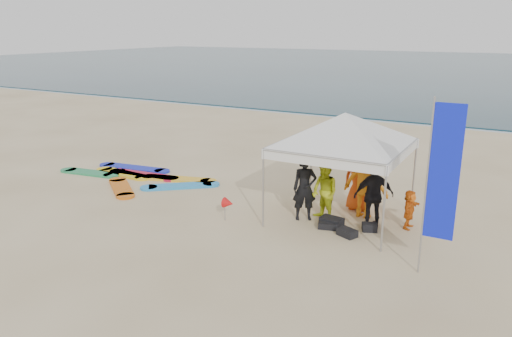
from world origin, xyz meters
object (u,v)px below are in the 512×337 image
at_px(person_yellow, 325,192).
at_px(person_orange_b, 359,179).
at_px(marker_pennant, 229,203).
at_px(canopy_tent, 345,113).
at_px(feather_flag, 442,175).
at_px(person_black_b, 374,195).
at_px(person_orange_a, 366,182).
at_px(surfboard_spread, 139,177).
at_px(person_black_a, 305,188).
at_px(person_seated, 409,209).

xyz_separation_m(person_yellow, person_orange_b, (0.54, 1.20, 0.12)).
bearing_deg(marker_pennant, canopy_tent, 33.69).
bearing_deg(feather_flag, person_black_b, 133.70).
distance_m(person_orange_a, surfboard_spread, 7.77).
xyz_separation_m(person_black_b, surfboard_spread, (-8.12, 0.43, -0.82)).
height_order(person_black_b, canopy_tent, canopy_tent).
bearing_deg(person_orange_a, marker_pennant, 42.07).
distance_m(person_yellow, canopy_tent, 2.10).
distance_m(feather_flag, surfboard_spread, 10.42).
bearing_deg(marker_pennant, person_black_a, 33.64).
relative_size(person_orange_b, marker_pennant, 2.79).
bearing_deg(person_orange_a, person_seated, 175.91).
bearing_deg(person_black_a, marker_pennant, -178.98).
xyz_separation_m(person_seated, feather_flag, (1.00, -2.31, 1.64)).
bearing_deg(canopy_tent, surfboard_spread, 178.38).
xyz_separation_m(canopy_tent, feather_flag, (2.74, -2.13, -0.67)).
xyz_separation_m(person_black_a, person_orange_a, (1.32, 0.97, 0.11)).
bearing_deg(person_yellow, person_black_a, -130.65).
xyz_separation_m(person_yellow, person_orange_a, (0.84, 0.79, 0.19)).
distance_m(person_yellow, person_orange_a, 1.17).
xyz_separation_m(feather_flag, marker_pennant, (-5.20, 0.48, -1.65)).
height_order(person_seated, marker_pennant, person_seated).
height_order(person_orange_a, marker_pennant, person_orange_a).
bearing_deg(person_orange_b, canopy_tent, 77.06).
height_order(feather_flag, surfboard_spread, feather_flag).
relative_size(person_seated, marker_pennant, 1.57).
distance_m(person_yellow, marker_pennant, 2.51).
relative_size(person_black_b, feather_flag, 0.47).
relative_size(person_black_b, canopy_tent, 0.40).
distance_m(person_black_a, person_orange_b, 1.72).
height_order(person_black_a, person_orange_b, person_orange_b).
height_order(person_orange_a, person_orange_b, person_orange_a).
xyz_separation_m(person_yellow, canopy_tent, (0.33, 0.36, 2.04)).
bearing_deg(person_orange_b, person_seated, 157.49).
height_order(marker_pennant, surfboard_spread, marker_pennant).
relative_size(person_yellow, person_black_b, 0.91).
bearing_deg(person_black_a, person_yellow, -11.82).
xyz_separation_m(person_black_a, person_orange_b, (1.02, 1.39, 0.04)).
distance_m(person_seated, surfboard_spread, 8.94).
height_order(person_black_a, person_seated, person_black_a).
bearing_deg(person_black_b, marker_pennant, -9.65).
relative_size(person_black_b, marker_pennant, 2.68).
bearing_deg(person_orange_b, person_black_b, 124.64).
height_order(person_orange_a, surfboard_spread, person_orange_a).
bearing_deg(canopy_tent, person_orange_b, 76.18).
bearing_deg(feather_flag, person_orange_b, 130.44).
distance_m(person_orange_a, person_seated, 1.33).
bearing_deg(feather_flag, surfboard_spread, 166.79).
bearing_deg(person_black_b, person_black_a, -21.99).
bearing_deg(person_black_b, person_seated, 174.38).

